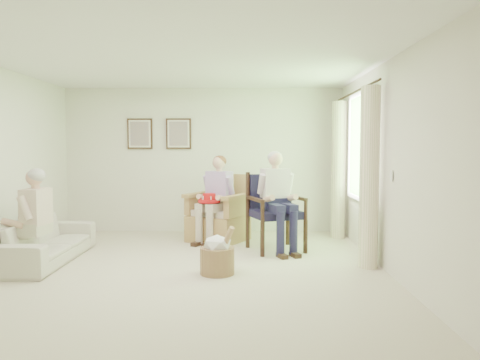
# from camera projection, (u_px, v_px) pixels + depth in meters

# --- Properties ---
(floor) EXTENTS (5.50, 5.50, 0.00)m
(floor) POSITION_uv_depth(u_px,v_px,m) (185.00, 271.00, 5.83)
(floor) COLOR beige
(floor) RESTS_ON ground
(back_wall) EXTENTS (5.00, 0.04, 2.60)m
(back_wall) POSITION_uv_depth(u_px,v_px,m) (204.00, 160.00, 8.48)
(back_wall) COLOR silver
(back_wall) RESTS_ON ground
(front_wall) EXTENTS (5.00, 0.04, 2.60)m
(front_wall) POSITION_uv_depth(u_px,v_px,m) (128.00, 184.00, 2.99)
(front_wall) COLOR silver
(front_wall) RESTS_ON ground
(right_wall) EXTENTS (0.04, 5.50, 2.60)m
(right_wall) POSITION_uv_depth(u_px,v_px,m) (388.00, 167.00, 5.71)
(right_wall) COLOR silver
(right_wall) RESTS_ON ground
(ceiling) EXTENTS (5.00, 5.50, 0.02)m
(ceiling) POSITION_uv_depth(u_px,v_px,m) (183.00, 59.00, 5.64)
(ceiling) COLOR white
(ceiling) RESTS_ON back_wall
(window) EXTENTS (0.13, 2.50, 1.63)m
(window) POSITION_uv_depth(u_px,v_px,m) (361.00, 144.00, 6.88)
(window) COLOR #2D6B23
(window) RESTS_ON right_wall
(curtain_left) EXTENTS (0.34, 0.34, 2.30)m
(curtain_left) POSITION_uv_depth(u_px,v_px,m) (369.00, 178.00, 5.94)
(curtain_left) COLOR #FBE5C4
(curtain_left) RESTS_ON ground
(curtain_right) EXTENTS (0.34, 0.34, 2.30)m
(curtain_right) POSITION_uv_depth(u_px,v_px,m) (339.00, 170.00, 7.89)
(curtain_right) COLOR #FBE5C4
(curtain_right) RESTS_ON ground
(framed_print_left) EXTENTS (0.45, 0.05, 0.55)m
(framed_print_left) POSITION_uv_depth(u_px,v_px,m) (140.00, 134.00, 8.42)
(framed_print_left) COLOR #382114
(framed_print_left) RESTS_ON back_wall
(framed_print_right) EXTENTS (0.45, 0.05, 0.55)m
(framed_print_right) POSITION_uv_depth(u_px,v_px,m) (179.00, 134.00, 8.41)
(framed_print_right) COLOR #382114
(framed_print_right) RESTS_ON back_wall
(wicker_armchair) EXTENTS (0.85, 0.84, 1.09)m
(wicker_armchair) POSITION_uv_depth(u_px,v_px,m) (218.00, 219.00, 7.72)
(wicker_armchair) COLOR tan
(wicker_armchair) RESTS_ON ground
(wood_armchair) EXTENTS (0.73, 0.69, 1.13)m
(wood_armchair) POSITION_uv_depth(u_px,v_px,m) (275.00, 208.00, 7.03)
(wood_armchair) COLOR black
(wood_armchair) RESTS_ON ground
(sofa) EXTENTS (1.95, 0.76, 0.57)m
(sofa) POSITION_uv_depth(u_px,v_px,m) (44.00, 240.00, 6.28)
(sofa) COLOR beige
(sofa) RESTS_ON ground
(person_wicker) EXTENTS (0.40, 0.62, 1.37)m
(person_wicker) POSITION_uv_depth(u_px,v_px,m) (218.00, 192.00, 7.54)
(person_wicker) COLOR #C2B19C
(person_wicker) RESTS_ON ground
(person_dark) EXTENTS (0.40, 0.63, 1.45)m
(person_dark) POSITION_uv_depth(u_px,v_px,m) (276.00, 193.00, 6.83)
(person_dark) COLOR #1D1B3D
(person_dark) RESTS_ON ground
(person_sofa) EXTENTS (0.42, 0.62, 1.24)m
(person_sofa) POSITION_uv_depth(u_px,v_px,m) (32.00, 213.00, 5.91)
(person_sofa) COLOR #BEB799
(person_sofa) RESTS_ON ground
(red_hat) EXTENTS (0.35, 0.35, 0.14)m
(red_hat) POSITION_uv_depth(u_px,v_px,m) (209.00, 199.00, 7.38)
(red_hat) COLOR red
(red_hat) RESTS_ON person_wicker
(hatbox) EXTENTS (0.55, 0.55, 0.61)m
(hatbox) POSITION_uv_depth(u_px,v_px,m) (217.00, 255.00, 5.66)
(hatbox) COLOR tan
(hatbox) RESTS_ON ground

